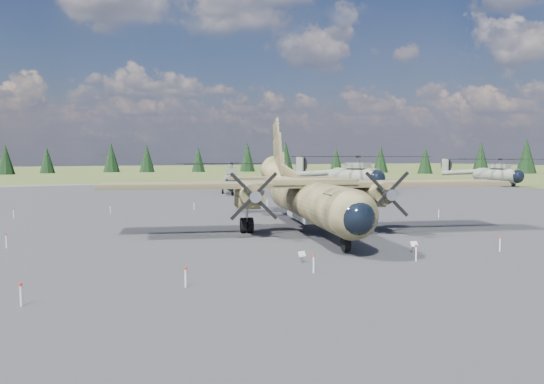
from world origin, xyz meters
name	(u,v)px	position (x,y,z in m)	size (l,w,h in m)	color
ground	(264,230)	(0.00, 0.00, 0.00)	(500.00, 500.00, 0.00)	brown
apron	(216,216)	(0.00, 10.00, 0.00)	(120.00, 120.00, 0.04)	slate
transport_plane	(307,193)	(2.69, -1.36, 2.68)	(27.91, 24.91, 9.32)	#34391F
helicopter_near	(232,172)	(11.17, 33.69, 3.09)	(22.07, 22.07, 4.36)	gray
helicopter_mid	(355,166)	(30.66, 32.20, 3.77)	(25.25, 26.57, 5.32)	gray
helicopter_far	(497,166)	(60.06, 31.29, 3.42)	(21.02, 23.39, 4.82)	gray
info_placard_left	(302,255)	(-3.38, -11.33, 0.40)	(0.41, 0.22, 0.60)	gray
info_placard_right	(414,245)	(3.49, -11.65, 0.43)	(0.43, 0.21, 0.65)	gray
barrier_fence	(259,224)	(-0.46, -0.08, 0.51)	(33.12, 29.62, 0.85)	silver
treeline	(262,165)	(-2.64, -5.17, 4.77)	(290.14, 288.59, 10.94)	black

